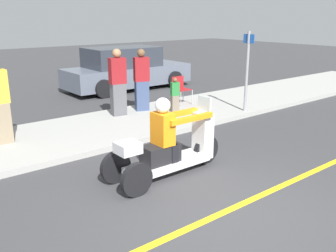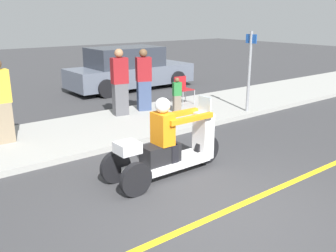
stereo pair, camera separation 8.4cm
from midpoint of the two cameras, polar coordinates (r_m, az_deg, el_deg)
name	(u,v)px [view 2 (the right image)]	position (r m, az deg, el deg)	size (l,w,h in m)	color
ground_plane	(222,213)	(5.58, 8.70, -12.97)	(60.00, 60.00, 0.00)	#38383A
lane_stripe	(232,209)	(5.70, 10.09, -12.30)	(24.00, 0.12, 0.01)	gold
sidewalk_strip	(82,133)	(9.06, -12.72, -1.00)	(28.00, 2.80, 0.12)	#9E9E99
motorcycle_trike	(168,148)	(6.51, 0.43, -3.42)	(2.35, 0.73, 1.42)	black
spectator_by_tree	(0,103)	(8.50, -23.92, 3.24)	(0.43, 0.26, 1.78)	gray
spectator_far_back	(177,96)	(10.40, 1.61, 4.65)	(0.26, 0.19, 0.97)	#726656
spectator_mid_group	(144,81)	(10.57, -3.49, 6.84)	(0.47, 0.37, 1.73)	#38476B
spectator_with_child	(120,84)	(10.10, -7.11, 6.42)	(0.46, 0.32, 1.77)	#515156
folding_chair_curbside	(182,87)	(11.44, 2.42, 5.93)	(0.48, 0.48, 0.82)	#A5A8AD
parked_car_lot_right	(129,70)	(14.43, -5.77, 8.56)	(4.82, 2.00, 1.59)	slate
street_sign	(249,69)	(10.63, 12.52, 8.53)	(0.08, 0.36, 2.20)	gray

